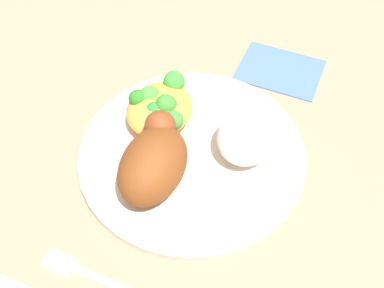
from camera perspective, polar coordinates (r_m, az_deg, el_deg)
ground_plane at (r=0.56m, az=0.00°, el=-1.55°), size 2.00×2.00×0.00m
plate at (r=0.55m, az=0.00°, el=-1.08°), size 0.29×0.29×0.01m
roasted_chicken at (r=0.49m, az=-5.01°, el=-2.28°), size 0.12×0.07×0.07m
rice_pile at (r=0.53m, az=7.14°, el=0.92°), size 0.08×0.07×0.05m
mac_cheese_with_broccoli at (r=0.57m, az=-4.16°, el=4.91°), size 0.10×0.08×0.05m
fork at (r=0.49m, az=-12.49°, el=-16.58°), size 0.02×0.14×0.01m
napkin at (r=0.68m, az=11.41°, el=9.49°), size 0.10×0.12×0.00m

